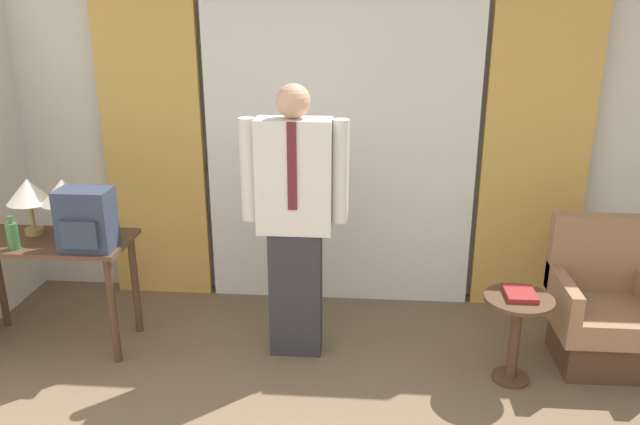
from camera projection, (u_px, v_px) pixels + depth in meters
name	position (u px, v px, depth m)	size (l,w,h in m)	color
wall_back	(341.00, 126.00, 4.68)	(10.00, 0.06, 2.70)	silver
curtain_sheer_center	(340.00, 138.00, 4.57)	(1.99, 0.06, 2.58)	white
curtain_drape_left	(153.00, 134.00, 4.68)	(0.76, 0.06, 2.58)	gold
curtain_drape_right	(537.00, 141.00, 4.47)	(0.76, 0.06, 2.58)	gold
desk	(48.00, 258.00, 4.11)	(1.11, 0.52, 0.76)	#4C3323
table_lamp_left	(29.00, 192.00, 4.08)	(0.29, 0.29, 0.38)	#9E7F47
table_lamp_right	(63.00, 193.00, 4.06)	(0.29, 0.29, 0.38)	#9E7F47
bottle_by_lamp	(13.00, 235.00, 3.89)	(0.07, 0.07, 0.22)	#336638
backpack	(86.00, 220.00, 3.86)	(0.33, 0.24, 0.39)	#2D384C
person	(295.00, 215.00, 3.91)	(0.67, 0.22, 1.79)	#2D2D33
armchair	(602.00, 314.00, 4.00)	(0.63, 0.59, 0.94)	#4C3323
side_table	(516.00, 325.00, 3.77)	(0.41, 0.41, 0.57)	#4C3323
book	(520.00, 294.00, 3.73)	(0.18, 0.22, 0.03)	maroon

